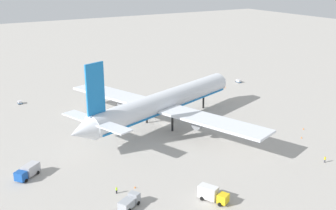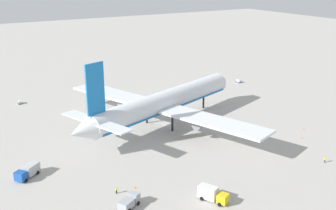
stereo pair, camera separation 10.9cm
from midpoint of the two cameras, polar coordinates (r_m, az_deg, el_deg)
ground_plane at (r=135.18m, az=-0.38°, el=-2.67°), size 600.00×600.00×0.00m
airliner at (r=131.76m, az=-0.78°, el=0.33°), size 71.70×74.66×25.34m
service_truck_1 at (r=90.45m, az=-5.38°, el=-13.16°), size 5.76×4.58×2.50m
service_truck_2 at (r=92.62m, az=6.07°, el=-12.10°), size 4.98×7.10×3.19m
service_truck_4 at (r=107.21m, az=-18.84°, el=-8.65°), size 6.95×6.18×2.87m
baggage_cart_0 at (r=165.07m, az=-19.83°, el=0.39°), size 1.62×3.09×1.17m
baggage_cart_1 at (r=187.35m, az=9.72°, el=3.31°), size 1.62×3.41×1.28m
ground_worker_1 at (r=116.52m, az=20.86°, el=-7.04°), size 0.53×0.53×1.76m
ground_worker_2 at (r=95.87m, az=-7.17°, el=-11.59°), size 0.50×0.50×1.67m
traffic_cone_0 at (r=97.77m, az=-4.63°, el=-11.25°), size 0.36×0.36×0.55m
traffic_cone_2 at (r=137.50m, az=18.21°, el=-3.14°), size 0.36×0.36×0.55m
traffic_cone_3 at (r=177.76m, az=7.90°, el=2.44°), size 0.36×0.36×0.55m
traffic_cone_4 at (r=130.41m, az=17.96°, el=-4.29°), size 0.36×0.36×0.55m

